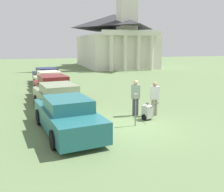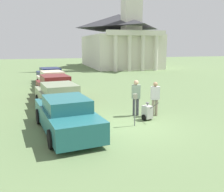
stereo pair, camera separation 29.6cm
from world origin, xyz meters
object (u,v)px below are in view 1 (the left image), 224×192
Objects in this scene: equipment_cart at (147,112)px; parked_car_maroon at (53,88)px; parked_car_sage at (58,98)px; parking_meter at (136,104)px; person_worker at (136,95)px; parked_car_teal at (67,116)px; church at (115,34)px; parked_car_cream at (49,81)px; parked_car_navy at (47,76)px; person_supervisor at (155,96)px.

parked_car_maroon is at bearing 105.39° from equipment_cart.
parked_car_sage is 3.40m from parked_car_maroon.
parked_car_maroon is at bearing 113.22° from parking_meter.
parking_meter is 1.29m from equipment_cart.
parked_car_sage is 1.10× the size of parked_car_maroon.
person_worker is 1.10m from equipment_cart.
church is at bearing 60.56° from parked_car_teal.
person_worker reaches higher than parked_car_sage.
parked_car_teal is at bearing -97.57° from parked_car_maroon.
parked_car_teal is at bearing -97.58° from parked_car_cream.
equipment_cart is 0.04× the size of church.
church is (8.36, 28.36, 4.20)m from person_worker.
parking_meter is at bearing -85.60° from parked_car_navy.
church is at bearing -93.84° from person_supervisor.
person_supervisor is (0.90, -0.30, -0.06)m from person_worker.
parked_car_sage is 4.81m from equipment_cart.
parked_car_sage reaches higher than equipment_cart.
parked_car_cream is at bearing 82.42° from parked_car_maroon.
person_supervisor is at bearing -34.43° from parked_car_sage.
person_worker is 0.07× the size of church.
church is at bearing 50.46° from parked_car_cream.
parked_car_navy is at bearing 82.43° from parked_car_teal.
parked_car_teal is at bearing -97.57° from parked_car_navy.
parked_car_teal reaches higher than equipment_cart.
parked_car_cream is at bearing -121.96° from church.
parked_car_cream is 3.05× the size of person_supervisor.
church is (11.97, 19.19, 4.56)m from parked_car_cream.
parked_car_teal is 2.81× the size of person_worker.
person_supervisor reaches higher than parking_meter.
parked_car_navy reaches higher than parking_meter.
equipment_cart is at bearing -81.35° from parked_car_navy.
parking_meter is at bearing -106.77° from church.
person_supervisor is 1.03m from equipment_cart.
equipment_cart is (3.87, -2.83, -0.32)m from parked_car_sage.
equipment_cart is at bearing 50.96° from person_supervisor.
church is (7.46, 28.66, 4.26)m from person_supervisor.
parked_car_navy is at bearing 82.45° from parked_car_cream.
person_supervisor is at bearing -59.11° from parked_car_maroon.
parked_car_navy is 13.54m from person_supervisor.
parking_meter is at bearing -74.36° from parked_car_maroon.
parked_car_navy is at bearing -58.28° from person_worker.
parked_car_cream is at bearing -97.55° from parked_car_navy.
parking_meter is 0.79× the size of person_worker.
person_worker is at bearing -81.38° from parked_car_navy.
parked_car_sage is at bearing 130.14° from parking_meter.
equipment_cart is at bearing -76.45° from parked_car_cream.
parked_car_sage is at bearing -97.58° from parked_car_maroon.
parked_car_navy is (-0.00, 3.29, 0.00)m from parked_car_cream.
equipment_cart is at bearing -65.72° from parked_car_maroon.
parked_car_teal is 0.97× the size of parked_car_cream.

